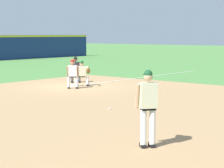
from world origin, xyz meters
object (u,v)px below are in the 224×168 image
at_px(baseball, 109,109).
at_px(first_baseman, 82,72).
at_px(baserunner, 73,73).
at_px(umpire, 76,69).
at_px(pitcher, 148,104).
at_px(first_base_bag, 74,85).

relative_size(baseball, first_baseman, 0.06).
bearing_deg(baserunner, umpire, 41.69).
bearing_deg(baserunner, pitcher, -126.06).
bearing_deg(first_baseman, first_base_bag, 134.29).
height_order(baserunner, umpire, same).
height_order(pitcher, baserunner, pitcher).
height_order(pitcher, first_baseman, pitcher).
bearing_deg(baserunner, first_baseman, 18.56).
xyz_separation_m(baseball, baserunner, (3.47, 5.32, 0.76)).
relative_size(baseball, umpire, 0.05).
height_order(first_base_bag, baserunner, baserunner).
height_order(baseball, umpire, umpire).
xyz_separation_m(baseball, umpire, (5.48, 7.11, 0.76)).
bearing_deg(pitcher, baseball, 50.39).
height_order(pitcher, umpire, pitcher).
distance_m(baseball, pitcher, 5.39).
bearing_deg(first_base_bag, first_baseman, -45.71).
height_order(first_base_bag, first_baseman, first_baseman).
relative_size(baseball, baserunner, 0.05).
bearing_deg(first_baseman, umpire, 56.34).
relative_size(pitcher, first_baseman, 1.39).
height_order(first_baseman, umpire, umpire).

